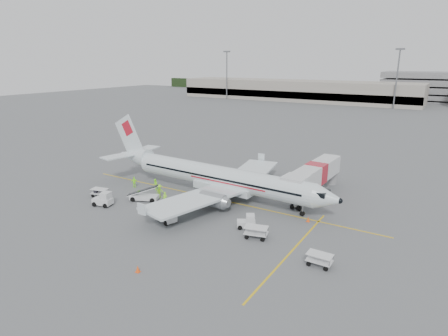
{
  "coord_description": "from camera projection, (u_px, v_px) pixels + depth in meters",
  "views": [
    {
      "loc": [
        25.52,
        -39.37,
        17.75
      ],
      "look_at": [
        0.0,
        2.0,
        3.8
      ],
      "focal_mm": 30.0,
      "sensor_mm": 36.0,
      "label": 1
    }
  ],
  "objects": [
    {
      "name": "ground",
      "position": [
        216.0,
        199.0,
        49.98
      ],
      "size": [
        360.0,
        360.0,
        0.0
      ],
      "primitive_type": "plane",
      "color": "#56595B"
    },
    {
      "name": "stripe_lead",
      "position": [
        216.0,
        199.0,
        49.98
      ],
      "size": [
        44.0,
        0.2,
        0.01
      ],
      "primitive_type": "cube",
      "color": "yellow",
      "rests_on": "ground"
    },
    {
      "name": "stripe_cross",
      "position": [
        292.0,
        250.0,
        36.37
      ],
      "size": [
        0.2,
        20.0,
        0.01
      ],
      "primitive_type": "cube",
      "color": "yellow",
      "rests_on": "ground"
    },
    {
      "name": "terminal_west",
      "position": [
        295.0,
        90.0,
        175.27
      ],
      "size": [
        110.0,
        22.0,
        9.0
      ],
      "primitive_type": null,
      "color": "gray",
      "rests_on": "ground"
    },
    {
      "name": "treeline",
      "position": [
        400.0,
        91.0,
        192.31
      ],
      "size": [
        300.0,
        3.0,
        6.0
      ],
      "primitive_type": null,
      "color": "black",
      "rests_on": "ground"
    },
    {
      "name": "mast_west",
      "position": [
        227.0,
        76.0,
        178.8
      ],
      "size": [
        3.2,
        1.2,
        22.0
      ],
      "primitive_type": null,
      "color": "slate",
      "rests_on": "ground"
    },
    {
      "name": "mast_center",
      "position": [
        397.0,
        79.0,
        140.95
      ],
      "size": [
        3.2,
        1.2,
        22.0
      ],
      "primitive_type": null,
      "color": "slate",
      "rests_on": "ground"
    },
    {
      "name": "aircraft",
      "position": [
        220.0,
        163.0,
        49.39
      ],
      "size": [
        35.93,
        28.64,
        9.64
      ],
      "primitive_type": null,
      "rotation": [
        0.0,
        0.0,
        -0.04
      ],
      "color": "white",
      "rests_on": "ground"
    },
    {
      "name": "jet_bridge",
      "position": [
        315.0,
        180.0,
        50.61
      ],
      "size": [
        4.03,
        17.26,
        4.5
      ],
      "primitive_type": null,
      "rotation": [
        0.0,
        0.0,
        -0.05
      ],
      "color": "silver",
      "rests_on": "ground"
    },
    {
      "name": "belt_loader",
      "position": [
        144.0,
        191.0,
        49.07
      ],
      "size": [
        5.24,
        3.61,
        2.66
      ],
      "primitive_type": null,
      "rotation": [
        0.0,
        0.0,
        0.4
      ],
      "color": "silver",
      "rests_on": "ground"
    },
    {
      "name": "tug_fore",
      "position": [
        246.0,
        221.0,
        41.11
      ],
      "size": [
        2.32,
        2.0,
        1.56
      ],
      "primitive_type": null,
      "rotation": [
        0.0,
        0.0,
        0.52
      ],
      "color": "silver",
      "rests_on": "ground"
    },
    {
      "name": "tug_mid",
      "position": [
        167.0,
        214.0,
        42.6
      ],
      "size": [
        2.65,
        2.03,
        1.81
      ],
      "primitive_type": null,
      "rotation": [
        0.0,
        0.0,
        -0.33
      ],
      "color": "silver",
      "rests_on": "ground"
    },
    {
      "name": "tug_aft",
      "position": [
        102.0,
        199.0,
        47.42
      ],
      "size": [
        2.61,
        1.86,
        1.83
      ],
      "primitive_type": null,
      "rotation": [
        0.0,
        0.0,
        0.23
      ],
      "color": "silver",
      "rests_on": "ground"
    },
    {
      "name": "cart_loaded_a",
      "position": [
        199.0,
        198.0,
        48.87
      ],
      "size": [
        2.4,
        1.99,
        1.08
      ],
      "primitive_type": null,
      "rotation": [
        0.0,
        0.0,
        0.43
      ],
      "color": "silver",
      "rests_on": "ground"
    },
    {
      "name": "cart_loaded_b",
      "position": [
        100.0,
        193.0,
        50.64
      ],
      "size": [
        2.39,
        1.7,
        1.14
      ],
      "primitive_type": null,
      "rotation": [
        0.0,
        0.0,
        0.2
      ],
      "color": "silver",
      "rests_on": "ground"
    },
    {
      "name": "cart_empty_a",
      "position": [
        256.0,
        232.0,
        38.79
      ],
      "size": [
        2.67,
        1.95,
        1.26
      ],
      "primitive_type": null,
      "rotation": [
        0.0,
        0.0,
        0.24
      ],
      "color": "silver",
      "rests_on": "ground"
    },
    {
      "name": "cart_empty_b",
      "position": [
        319.0,
        260.0,
        33.5
      ],
      "size": [
        2.26,
        1.36,
        1.17
      ],
      "primitive_type": null,
      "rotation": [
        0.0,
        0.0,
        -0.01
      ],
      "color": "silver",
      "rests_on": "ground"
    },
    {
      "name": "cone_nose",
      "position": [
        308.0,
        219.0,
        42.8
      ],
      "size": [
        0.38,
        0.38,
        0.61
      ],
      "primitive_type": "cone",
      "color": "#FC5214",
      "rests_on": "ground"
    },
    {
      "name": "cone_port",
      "position": [
        312.0,
        172.0,
        61.36
      ],
      "size": [
        0.33,
        0.33,
        0.54
      ],
      "primitive_type": "cone",
      "color": "#FC5214",
      "rests_on": "ground"
    },
    {
      "name": "cone_stbd",
      "position": [
        138.0,
        269.0,
        32.56
      ],
      "size": [
        0.4,
        0.4,
        0.65
      ],
      "primitive_type": "cone",
      "color": "#FC5214",
      "rests_on": "ground"
    },
    {
      "name": "crew_a",
      "position": [
        165.0,
        198.0,
        47.86
      ],
      "size": [
        0.69,
        0.55,
        1.65
      ],
      "primitive_type": "imported",
      "rotation": [
        0.0,
        0.0,
        0.29
      ],
      "color": "#8EED21",
      "rests_on": "ground"
    },
    {
      "name": "crew_b",
      "position": [
        155.0,
        184.0,
        53.26
      ],
      "size": [
        0.99,
        0.99,
        1.61
      ],
      "primitive_type": "imported",
      "rotation": [
        0.0,
        0.0,
        -0.8
      ],
      "color": "#8EED21",
      "rests_on": "ground"
    },
    {
      "name": "crew_c",
      "position": [
        160.0,
        191.0,
        50.18
      ],
      "size": [
        0.77,
        1.23,
        1.83
      ],
      "primitive_type": "imported",
      "rotation": [
        0.0,
        0.0,
        1.49
      ],
      "color": "#8EED21",
      "rests_on": "ground"
    },
    {
      "name": "crew_d",
      "position": [
        134.0,
        182.0,
        54.27
      ],
      "size": [
        0.98,
        0.9,
        1.61
      ],
      "primitive_type": "imported",
      "rotation": [
        0.0,
        0.0,
        3.83
      ],
      "color": "#8EED21",
      "rests_on": "ground"
    }
  ]
}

